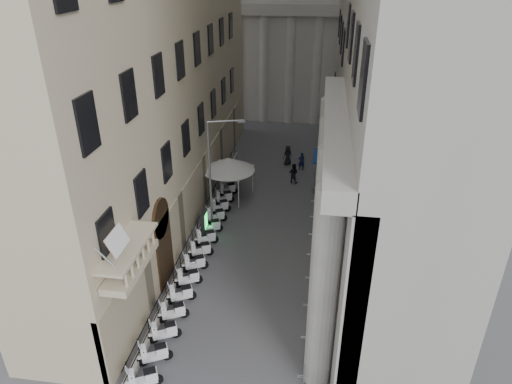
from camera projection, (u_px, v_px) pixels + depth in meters
The scene contains 30 objects.
iron_fence at pixel (201, 230), 32.98m from camera, with size 0.30×28.00×1.40m, color black, non-canonical shape.
blue_awning at pixel (321, 188), 38.95m from camera, with size 1.60×3.00×3.00m, color navy, non-canonical shape.
flag at pixel (140, 375), 21.50m from camera, with size 1.00×1.40×8.20m, color #9E0C11, non-canonical shape.
scooter_1 at pixel (156, 362), 22.16m from camera, with size 0.56×1.40×1.50m, color white, non-canonical shape.
scooter_2 at pixel (166, 340), 23.47m from camera, with size 0.56×1.40×1.50m, color white, non-canonical shape.
scooter_3 at pixel (174, 320), 24.77m from camera, with size 0.56×1.40×1.50m, color white, non-canonical shape.
scooter_4 at pixel (182, 302), 26.08m from camera, with size 0.56×1.40×1.50m, color white, non-canonical shape.
scooter_5 at pixel (189, 285), 27.38m from camera, with size 0.56×1.40×1.50m, color white, non-canonical shape.
scooter_6 at pixel (195, 270), 28.68m from camera, with size 0.56×1.40×1.50m, color white, non-canonical shape.
scooter_7 at pixel (201, 257), 29.99m from camera, with size 0.56×1.40×1.50m, color white, non-canonical shape.
scooter_8 at pixel (207, 244), 31.29m from camera, with size 0.56×1.40×1.50m, color white, non-canonical shape.
scooter_9 at pixel (212, 233), 32.59m from camera, with size 0.56×1.40×1.50m, color white, non-canonical shape.
scooter_10 at pixel (216, 222), 33.90m from camera, with size 0.56×1.40×1.50m, color white, non-canonical shape.
scooter_11 at pixel (220, 212), 35.20m from camera, with size 0.56×1.40×1.50m, color white, non-canonical shape.
scooter_12 at pixel (224, 203), 36.50m from camera, with size 0.56×1.40×1.50m, color white, non-canonical shape.
scooter_13 at pixel (228, 195), 37.81m from camera, with size 0.56×1.40×1.50m, color white, non-canonical shape.
barrier_1 at pixel (305, 357), 22.48m from camera, with size 0.60×2.40×1.10m, color #ACAFB4, non-canonical shape.
barrier_2 at pixel (307, 321), 24.68m from camera, with size 0.60×2.40×1.10m, color #ACAFB4, non-canonical shape.
barrier_3 at pixel (309, 291), 26.88m from camera, with size 0.60×2.40×1.10m, color #ACAFB4, non-canonical shape.
barrier_4 at pixel (311, 266), 29.08m from camera, with size 0.60×2.40×1.10m, color #ACAFB4, non-canonical shape.
barrier_5 at pixel (312, 244), 31.28m from camera, with size 0.60×2.40×1.10m, color #ACAFB4, non-canonical shape.
barrier_6 at pixel (313, 226), 33.49m from camera, with size 0.60×2.40×1.10m, color #ACAFB4, non-canonical shape.
barrier_7 at pixel (314, 209), 35.69m from camera, with size 0.60×2.40×1.10m, color #ACAFB4, non-canonical shape.
barrier_8 at pixel (315, 194), 37.89m from camera, with size 0.60×2.40×1.10m, color #ACAFB4, non-canonical shape.
security_tent at pixel (226, 162), 36.68m from camera, with size 4.21×4.21×3.42m.
street_lamp at pixel (214, 166), 31.50m from camera, with size 2.52×0.90×7.95m.
info_kiosk at pixel (204, 223), 31.93m from camera, with size 0.30×0.91×1.92m.
pedestrian_a at pixel (301, 161), 41.91m from camera, with size 0.62×0.41×1.70m, color #0D1536.
pedestrian_b at pixel (293, 173), 39.52m from camera, with size 0.86×0.67×1.77m, color black.
pedestrian_c at pixel (288, 155), 42.92m from camera, with size 0.92×0.60×1.88m, color black.
Camera 1 is at (3.60, -9.23, 17.52)m, focal length 32.00 mm.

